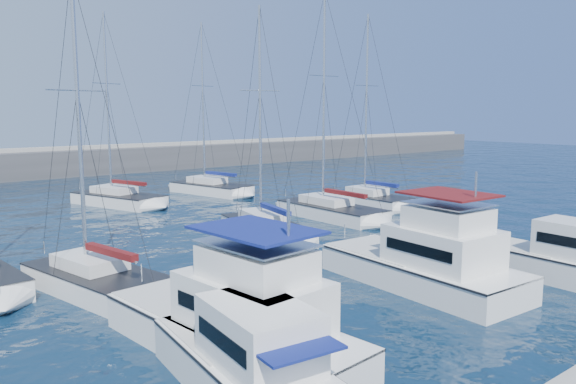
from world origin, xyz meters
TOP-DOWN VIEW (x-y plane):
  - ground at (0.00, 0.00)m, footprint 220.00×220.00m
  - breakwater at (0.00, 52.00)m, footprint 160.00×6.00m
  - motor_yacht_port_outer at (-9.05, -4.76)m, footprint 3.31×7.36m
  - motor_yacht_port_inner at (-7.95, -2.55)m, footprint 4.33×9.93m
  - motor_yacht_stbd_inner at (2.47, -1.83)m, footprint 4.16×9.40m
  - motor_yacht_stbd_outer at (8.10, -4.88)m, footprint 2.68×6.38m
  - sailboat_mid_b at (-9.06, 6.69)m, footprint 4.51×7.77m
  - sailboat_mid_c at (2.74, 10.50)m, footprint 4.41×8.14m
  - sailboat_mid_d at (10.12, 12.67)m, footprint 3.29×8.70m
  - sailboat_mid_e at (15.86, 14.16)m, footprint 3.20×6.97m
  - sailboat_back_b at (0.26, 27.50)m, footprint 5.67×8.73m
  - sailboat_back_c at (9.49, 28.36)m, footprint 4.88×8.63m

SIDE VIEW (x-z plane):
  - ground at x=0.00m, z-range 0.00..0.00m
  - sailboat_mid_b at x=-9.06m, z-range -6.26..7.29m
  - sailboat_mid_c at x=2.74m, z-range -6.54..7.59m
  - sailboat_back_b at x=0.26m, z-range -7.34..8.40m
  - sailboat_mid_d at x=10.12m, z-range -7.58..8.64m
  - sailboat_back_c at x=9.49m, z-range -7.40..8.47m
  - sailboat_mid_e at x=15.86m, z-range -7.16..8.26m
  - motor_yacht_stbd_outer at x=8.10m, z-range -0.66..2.54m
  - motor_yacht_port_outer at x=-9.05m, z-range -0.66..2.54m
  - breakwater at x=0.00m, z-range -1.17..3.28m
  - motor_yacht_port_inner at x=-7.95m, z-range -1.21..3.48m
  - motor_yacht_stbd_inner at x=2.47m, z-range -1.21..3.48m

